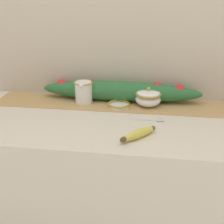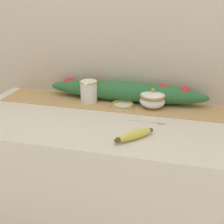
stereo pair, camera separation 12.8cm
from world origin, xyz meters
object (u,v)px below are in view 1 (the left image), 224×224
at_px(small_dish, 119,105).
at_px(cream_pitcher, 84,91).
at_px(banana, 138,134).
at_px(spoon, 158,120).
at_px(sugar_bowl, 148,98).

bearing_deg(small_dish, cream_pitcher, 169.47).
relative_size(cream_pitcher, banana, 0.78).
height_order(small_dish, spoon, small_dish).
distance_m(sugar_bowl, small_dish, 0.15).
relative_size(sugar_bowl, spoon, 0.80).
bearing_deg(cream_pitcher, banana, -48.68).
xyz_separation_m(small_dish, banana, (0.11, -0.32, 0.01)).
height_order(cream_pitcher, sugar_bowl, cream_pitcher).
height_order(sugar_bowl, banana, sugar_bowl).
xyz_separation_m(cream_pitcher, spoon, (0.39, -0.18, -0.06)).
bearing_deg(spoon, cream_pitcher, 152.30).
bearing_deg(cream_pitcher, small_dish, -10.53).
bearing_deg(small_dish, banana, -70.25).
xyz_separation_m(banana, spoon, (0.08, 0.17, -0.01)).
distance_m(sugar_bowl, spoon, 0.19).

